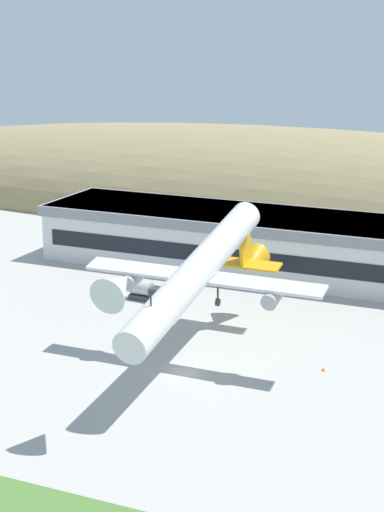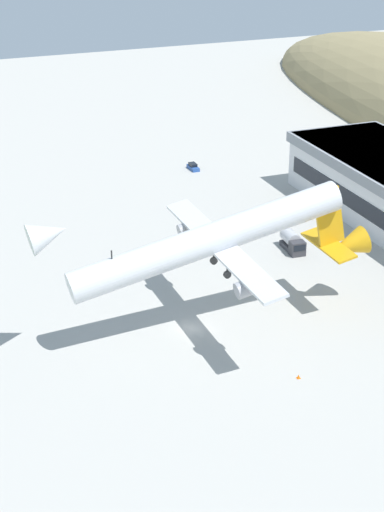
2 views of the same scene
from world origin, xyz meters
TOP-DOWN VIEW (x-y plane):
  - ground_plane at (0.00, 0.00)m, footprint 402.75×402.75m
  - hill_backdrop at (-22.38, 108.51)m, footprint 298.00×65.76m
  - terminal_building at (8.66, 52.62)m, footprint 120.69×21.88m
  - cargo_airplane at (0.73, 3.21)m, footprint 35.75×51.85m
  - fuel_truck at (-19.60, 26.85)m, footprint 6.28×2.89m
  - traffic_cone_0 at (17.75, 8.42)m, footprint 0.52×0.52m

SIDE VIEW (x-z plane):
  - ground_plane at x=0.00m, z-range 0.00..0.00m
  - hill_backdrop at x=-22.38m, z-range -21.49..21.49m
  - traffic_cone_0 at x=17.75m, z-range -0.01..0.57m
  - fuel_truck at x=-19.60m, z-range -0.11..3.26m
  - terminal_building at x=8.66m, z-range 0.75..12.19m
  - cargo_airplane at x=0.73m, z-range 6.76..21.19m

